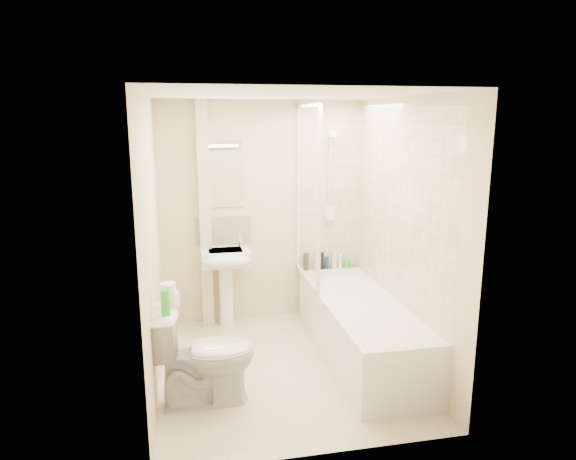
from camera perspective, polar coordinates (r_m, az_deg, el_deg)
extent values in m
plane|color=beige|center=(4.82, -0.43, -15.03)|extent=(2.50, 2.50, 0.00)
cube|color=beige|center=(5.60, -2.89, 1.92)|extent=(2.20, 0.02, 2.40)
cube|color=beige|center=(4.33, -14.91, -1.64)|extent=(0.02, 2.50, 2.40)
cube|color=beige|center=(4.72, 12.77, -0.36)|extent=(0.02, 2.50, 2.40)
cube|color=white|center=(4.27, -0.48, 14.84)|extent=(2.20, 2.50, 0.02)
cube|color=beige|center=(5.71, 4.59, 4.39)|extent=(0.70, 0.01, 1.75)
cube|color=beige|center=(4.76, 12.29, 2.53)|extent=(0.01, 2.10, 1.75)
cube|color=beige|center=(5.48, -9.22, 1.55)|extent=(0.12, 0.12, 2.40)
cube|color=beige|center=(5.58, -7.19, 0.01)|extent=(0.60, 0.02, 0.30)
cube|color=white|center=(5.48, -7.34, 5.63)|extent=(0.46, 0.01, 0.60)
cube|color=silver|center=(5.43, -7.43, 9.48)|extent=(0.42, 0.07, 0.07)
cube|color=white|center=(4.97, 8.02, -10.76)|extent=(0.70, 2.10, 0.55)
cube|color=white|center=(4.88, 8.10, -8.39)|extent=(0.56, 1.96, 0.05)
cube|color=white|center=(5.20, 2.20, 3.90)|extent=(0.01, 0.90, 1.80)
cube|color=white|center=(5.61, 1.17, 4.55)|extent=(0.04, 0.04, 1.80)
cube|color=white|center=(4.77, 3.47, 3.11)|extent=(0.04, 0.04, 1.80)
cube|color=white|center=(5.14, 2.28, 13.65)|extent=(0.04, 0.90, 0.04)
cube|color=white|center=(5.40, 2.12, -5.37)|extent=(0.04, 0.90, 0.03)
cylinder|color=white|center=(5.67, 4.67, 5.61)|extent=(0.02, 0.02, 0.90)
cylinder|color=white|center=(5.74, 4.60, 1.15)|extent=(0.05, 0.05, 0.02)
cylinder|color=white|center=(5.63, 4.76, 10.16)|extent=(0.05, 0.05, 0.02)
cylinder|color=white|center=(5.57, 4.95, 10.44)|extent=(0.08, 0.11, 0.11)
cube|color=white|center=(5.72, 4.62, 1.82)|extent=(0.10, 0.05, 0.14)
cylinder|color=white|center=(5.63, 4.56, 6.08)|extent=(0.01, 0.13, 0.84)
cylinder|color=white|center=(5.61, -6.87, -7.23)|extent=(0.15, 0.15, 0.68)
cube|color=white|center=(5.45, -6.96, -3.00)|extent=(0.51, 0.39, 0.16)
ellipsoid|color=white|center=(5.29, -6.81, -3.48)|extent=(0.51, 0.21, 0.16)
cube|color=silver|center=(5.44, -6.98, -2.40)|extent=(0.35, 0.25, 0.04)
cylinder|color=white|center=(5.52, -8.80, -1.51)|extent=(0.03, 0.03, 0.10)
cylinder|color=white|center=(5.54, -5.38, -1.36)|extent=(0.03, 0.03, 0.10)
sphere|color=white|center=(5.50, -8.82, -0.97)|extent=(0.04, 0.04, 0.04)
sphere|color=white|center=(5.53, -5.39, -0.82)|extent=(0.04, 0.04, 0.04)
cylinder|color=black|center=(5.73, 2.03, -3.54)|extent=(0.06, 0.06, 0.19)
cylinder|color=silver|center=(5.76, 3.22, -3.58)|extent=(0.05, 0.05, 0.17)
cylinder|color=black|center=(5.77, 3.73, -3.43)|extent=(0.05, 0.05, 0.19)
cylinder|color=navy|center=(5.79, 4.30, -3.66)|extent=(0.05, 0.05, 0.14)
cylinder|color=beige|center=(5.81, 5.19, -3.37)|extent=(0.06, 0.06, 0.18)
cylinder|color=white|center=(5.83, 5.83, -3.45)|extent=(0.05, 0.05, 0.16)
cylinder|color=green|center=(5.87, 6.58, -3.77)|extent=(0.07, 0.07, 0.08)
imported|color=white|center=(4.20, -9.28, -13.53)|extent=(0.47, 0.79, 0.79)
cylinder|color=white|center=(4.12, -12.79, -7.46)|extent=(0.12, 0.12, 0.10)
cylinder|color=white|center=(4.04, -13.18, -6.43)|extent=(0.12, 0.12, 0.10)
cylinder|color=green|center=(3.91, -13.48, -7.88)|extent=(0.06, 0.06, 0.19)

